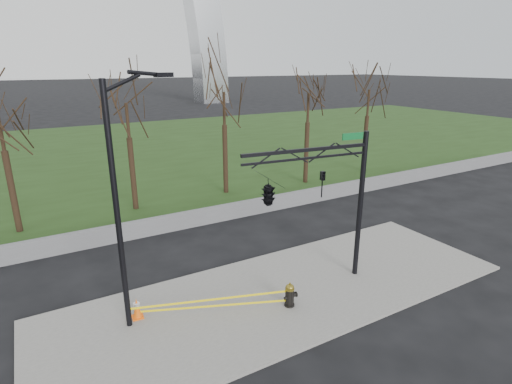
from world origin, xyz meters
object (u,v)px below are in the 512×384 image
street_light (122,192)px  traffic_signal_mast (288,189)px  traffic_cone (137,308)px  fire_hydrant (290,295)px

street_light → traffic_signal_mast: 5.58m
traffic_cone → traffic_signal_mast: size_ratio=0.12×
street_light → fire_hydrant: bearing=-36.6°
street_light → traffic_signal_mast: bearing=-25.8°
fire_hydrant → street_light: (-5.04, 1.79, 4.17)m
traffic_cone → street_light: bearing=-121.0°
fire_hydrant → traffic_cone: fire_hydrant is taller
fire_hydrant → traffic_signal_mast: size_ratio=0.15×
street_light → traffic_cone: bearing=41.9°
traffic_cone → traffic_signal_mast: traffic_signal_mast is taller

